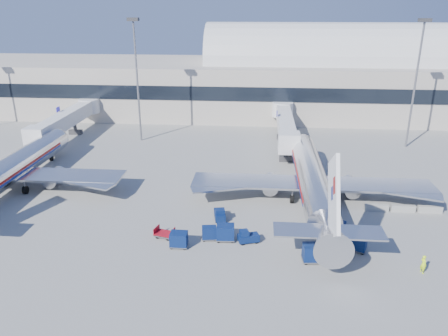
# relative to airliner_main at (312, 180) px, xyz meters

# --- Properties ---
(ground) EXTENTS (260.00, 260.00, 0.00)m
(ground) POSITION_rel_airliner_main_xyz_m (-10.00, -4.51, -2.93)
(ground) COLOR gray
(ground) RESTS_ON ground
(terminal) EXTENTS (170.00, 28.15, 21.00)m
(terminal) POSITION_rel_airliner_main_xyz_m (-23.60, 51.46, 4.60)
(terminal) COLOR #B2AA9E
(terminal) RESTS_ON ground
(airliner_main) EXTENTS (32.00, 37.26, 12.07)m
(airliner_main) POSITION_rel_airliner_main_xyz_m (0.00, 0.00, 0.00)
(airliner_main) COLOR silver
(airliner_main) RESTS_ON ground
(airliner_mid) EXTENTS (32.00, 37.26, 12.07)m
(airliner_mid) POSITION_rel_airliner_main_xyz_m (-42.00, 0.00, 0.00)
(airliner_mid) COLOR silver
(airliner_mid) RESTS_ON ground
(jetbridge_near) EXTENTS (4.40, 27.50, 6.25)m
(jetbridge_near) POSITION_rel_airliner_main_xyz_m (-2.40, 26.30, 1.00)
(jetbridge_near) COLOR silver
(jetbridge_near) RESTS_ON ground
(jetbridge_mid) EXTENTS (4.40, 27.50, 6.25)m
(jetbridge_mid) POSITION_rel_airliner_main_xyz_m (-44.40, 26.30, 1.00)
(jetbridge_mid) COLOR silver
(jetbridge_mid) RESTS_ON ground
(mast_west) EXTENTS (2.00, 1.20, 22.60)m
(mast_west) POSITION_rel_airliner_main_xyz_m (-30.00, 25.49, 11.87)
(mast_west) COLOR slate
(mast_west) RESTS_ON ground
(mast_east) EXTENTS (2.00, 1.20, 22.60)m
(mast_east) POSITION_rel_airliner_main_xyz_m (20.00, 25.49, 11.87)
(mast_east) COLOR slate
(mast_east) RESTS_ON ground
(barrier_near) EXTENTS (3.00, 0.55, 0.90)m
(barrier_near) POSITION_rel_airliner_main_xyz_m (8.00, -2.51, -2.48)
(barrier_near) COLOR #9E9E96
(barrier_near) RESTS_ON ground
(barrier_mid) EXTENTS (3.00, 0.55, 0.90)m
(barrier_mid) POSITION_rel_airliner_main_xyz_m (11.30, -2.51, -2.48)
(barrier_mid) COLOR #9E9E96
(barrier_mid) RESTS_ON ground
(barrier_far) EXTENTS (3.00, 0.55, 0.90)m
(barrier_far) POSITION_rel_airliner_main_xyz_m (14.60, -2.51, -2.48)
(barrier_far) COLOR #9E9E96
(barrier_far) RESTS_ON ground
(tug_lead) EXTENTS (2.53, 1.80, 1.49)m
(tug_lead) POSITION_rel_airliner_main_xyz_m (-8.14, -11.76, -2.25)
(tug_lead) COLOR #091A48
(tug_lead) RESTS_ON ground
(tug_right) EXTENTS (2.67, 2.25, 1.56)m
(tug_right) POSITION_rel_airliner_main_xyz_m (1.88, -7.49, -2.21)
(tug_right) COLOR #091A48
(tug_right) RESTS_ON ground
(tug_left) EXTENTS (1.68, 2.68, 1.63)m
(tug_left) POSITION_rel_airliner_main_xyz_m (-11.72, -6.60, -2.19)
(tug_left) COLOR #091A48
(tug_left) RESTS_ON ground
(cart_train_a) EXTENTS (2.13, 1.67, 1.82)m
(cart_train_a) POSITION_rel_airliner_main_xyz_m (-10.62, -11.46, -1.96)
(cart_train_a) COLOR #091A48
(cart_train_a) RESTS_ON ground
(cart_train_b) EXTENTS (1.85, 1.52, 1.48)m
(cart_train_b) POSITION_rel_airliner_main_xyz_m (-12.45, -11.41, -2.14)
(cart_train_b) COLOR #091A48
(cart_train_b) RESTS_ON ground
(cart_train_c) EXTENTS (1.95, 1.50, 1.71)m
(cart_train_c) POSITION_rel_airliner_main_xyz_m (-15.53, -13.33, -2.01)
(cart_train_c) COLOR #091A48
(cart_train_c) RESTS_ON ground
(cart_solo_near) EXTENTS (2.25, 1.80, 1.87)m
(cart_solo_near) POSITION_rel_airliner_main_xyz_m (-1.39, -15.03, -1.93)
(cart_solo_near) COLOR #091A48
(cart_solo_near) RESTS_ON ground
(cart_solo_far) EXTENTS (2.27, 2.04, 1.64)m
(cart_solo_far) POSITION_rel_airliner_main_xyz_m (3.62, -12.51, -2.05)
(cart_solo_far) COLOR #091A48
(cart_solo_far) RESTS_ON ground
(cart_open_red) EXTENTS (2.42, 1.98, 0.56)m
(cart_open_red) POSITION_rel_airliner_main_xyz_m (-17.51, -11.43, -2.52)
(cart_open_red) COLOR slate
(cart_open_red) RESTS_ON ground
(ramp_worker) EXTENTS (0.67, 0.81, 1.92)m
(ramp_worker) POSITION_rel_airliner_main_xyz_m (9.16, -16.18, -1.97)
(ramp_worker) COLOR #B6DF17
(ramp_worker) RESTS_ON ground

